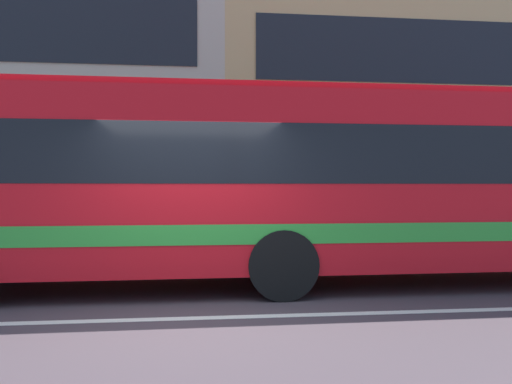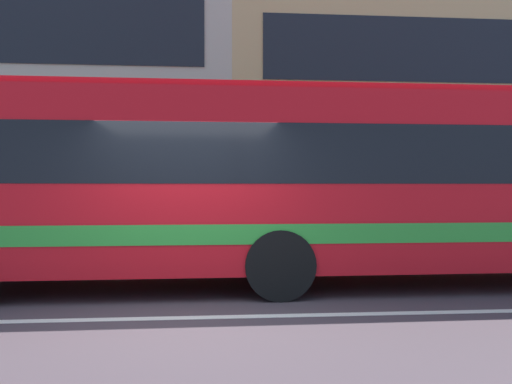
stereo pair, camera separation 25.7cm
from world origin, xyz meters
TOP-DOWN VIEW (x-y plane):
  - ground_plane at (0.00, 0.00)m, footprint 160.00×160.00m
  - lane_centre_line at (0.00, 0.00)m, footprint 60.00×0.16m
  - hedge_row_far at (-3.33, 5.32)m, footprint 17.13×1.10m
  - apartment_block_right at (13.07, 14.77)m, footprint 24.25×10.12m
  - transit_bus at (2.03, 2.04)m, footprint 12.15×2.70m

SIDE VIEW (x-z plane):
  - ground_plane at x=0.00m, z-range 0.00..0.00m
  - lane_centre_line at x=0.00m, z-range 0.00..0.01m
  - hedge_row_far at x=-3.33m, z-range 0.00..0.80m
  - transit_bus at x=2.03m, z-range 0.16..3.28m
  - apartment_block_right at x=13.07m, z-range 0.00..10.36m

